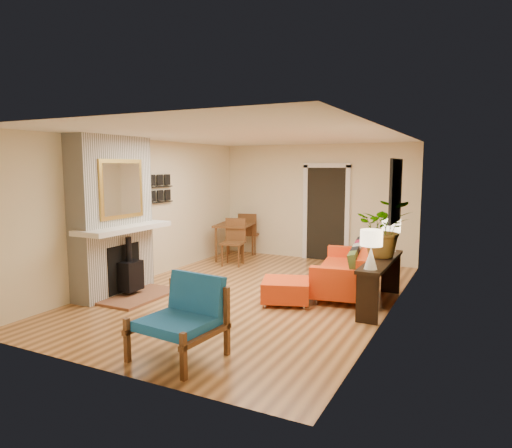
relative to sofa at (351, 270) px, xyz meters
The scene contains 10 objects.
room_shell 2.10m from the sofa, 116.01° to the left, with size 6.50×6.50×6.50m.
fireplace 4.04m from the sofa, 150.89° to the right, with size 1.09×1.68×2.60m.
sofa is the anchor object (origin of this frame).
ottoman 1.34m from the sofa, 122.73° to the right, with size 0.91×0.91×0.36m.
blue_chair 3.58m from the sofa, 105.66° to the right, with size 0.93×0.92×0.90m.
dining_table 3.39m from the sofa, 153.25° to the left, with size 1.05×1.89×0.99m.
console_table 0.94m from the sofa, 46.41° to the right, with size 0.34×1.85×0.72m.
lamp_near 1.66m from the sofa, 65.41° to the right, with size 0.30×0.30×0.54m.
lamp_far 0.95m from the sofa, ahead, with size 0.30×0.30×0.54m.
houseplant 1.11m from the sofa, 36.18° to the right, with size 0.80×0.69×0.89m, color #1E5919.
Camera 1 is at (3.40, -6.58, 2.12)m, focal length 32.00 mm.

